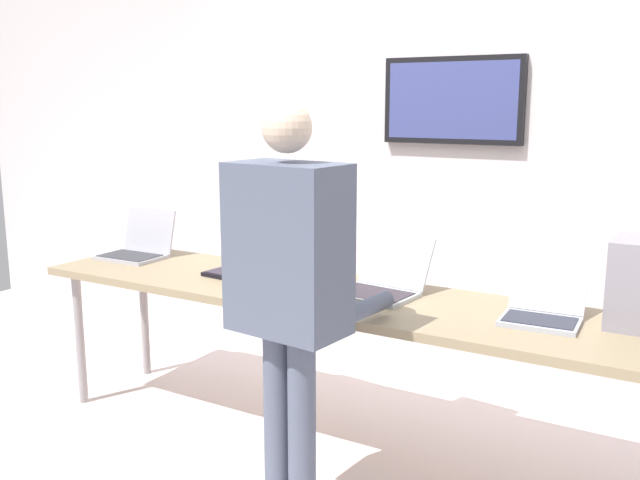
{
  "coord_description": "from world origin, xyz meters",
  "views": [
    {
      "loc": [
        1.56,
        -2.77,
        1.67
      ],
      "look_at": [
        -0.12,
        0.08,
        1.02
      ],
      "focal_mm": 39.24,
      "sensor_mm": 36.0,
      "label": 1
    }
  ],
  "objects_px": {
    "laptop_station_1": "(247,262)",
    "laptop_station_3": "(543,308)",
    "person": "(290,279)",
    "laptop_station_0": "(138,247)",
    "workbench": "(334,303)",
    "laptop_station_2": "(383,281)"
  },
  "relations": [
    {
      "from": "laptop_station_1",
      "to": "laptop_station_3",
      "type": "xyz_separation_m",
      "value": [
        1.52,
        -0.02,
        -0.01
      ]
    },
    {
      "from": "laptop_station_2",
      "to": "person",
      "type": "height_order",
      "value": "person"
    },
    {
      "from": "laptop_station_1",
      "to": "laptop_station_3",
      "type": "relative_size",
      "value": 1.0
    },
    {
      "from": "laptop_station_3",
      "to": "laptop_station_1",
      "type": "bearing_deg",
      "value": 179.11
    },
    {
      "from": "laptop_station_0",
      "to": "workbench",
      "type": "bearing_deg",
      "value": -4.0
    },
    {
      "from": "workbench",
      "to": "laptop_station_3",
      "type": "height_order",
      "value": "laptop_station_3"
    },
    {
      "from": "laptop_station_3",
      "to": "person",
      "type": "relative_size",
      "value": 0.21
    },
    {
      "from": "workbench",
      "to": "laptop_station_0",
      "type": "bearing_deg",
      "value": 176.0
    },
    {
      "from": "laptop_station_3",
      "to": "person",
      "type": "height_order",
      "value": "person"
    },
    {
      "from": "laptop_station_3",
      "to": "laptop_station_0",
      "type": "bearing_deg",
      "value": 179.24
    },
    {
      "from": "laptop_station_2",
      "to": "laptop_station_3",
      "type": "xyz_separation_m",
      "value": [
        0.74,
        -0.03,
        -0.01
      ]
    },
    {
      "from": "person",
      "to": "laptop_station_3",
      "type": "bearing_deg",
      "value": 40.91
    },
    {
      "from": "laptop_station_3",
      "to": "laptop_station_2",
      "type": "bearing_deg",
      "value": 177.48
    },
    {
      "from": "laptop_station_0",
      "to": "person",
      "type": "relative_size",
      "value": 0.22
    },
    {
      "from": "laptop_station_1",
      "to": "laptop_station_2",
      "type": "height_order",
      "value": "laptop_station_1"
    },
    {
      "from": "laptop_station_1",
      "to": "laptop_station_2",
      "type": "relative_size",
      "value": 0.82
    },
    {
      "from": "laptop_station_1",
      "to": "laptop_station_3",
      "type": "height_order",
      "value": "laptop_station_1"
    },
    {
      "from": "laptop_station_1",
      "to": "person",
      "type": "height_order",
      "value": "person"
    },
    {
      "from": "laptop_station_0",
      "to": "laptop_station_3",
      "type": "bearing_deg",
      "value": -0.76
    },
    {
      "from": "laptop_station_0",
      "to": "laptop_station_1",
      "type": "xyz_separation_m",
      "value": [
        0.78,
        -0.01,
        -0.0
      ]
    },
    {
      "from": "laptop_station_0",
      "to": "laptop_station_3",
      "type": "distance_m",
      "value": 2.3
    },
    {
      "from": "laptop_station_0",
      "to": "laptop_station_2",
      "type": "distance_m",
      "value": 1.56
    }
  ]
}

